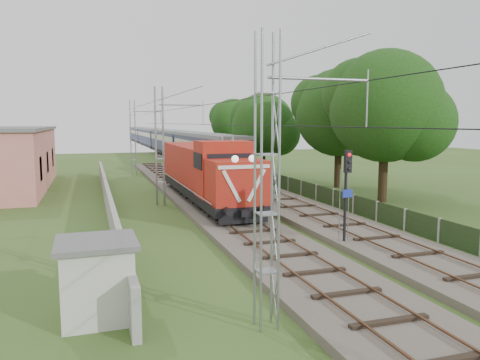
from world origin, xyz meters
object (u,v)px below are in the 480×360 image
object	(u,v)px
locomotive	(205,171)
relay_hut	(98,279)
coach_rake	(160,138)
signal_post	(347,181)

from	to	relation	value
locomotive	relay_hut	size ratio (longest dim) A/B	7.58
coach_rake	relay_hut	xyz separation A→B (m)	(-12.40, -74.29, -1.49)
signal_post	locomotive	bearing A→B (deg)	104.43
signal_post	relay_hut	distance (m)	11.83
locomotive	relay_hut	world-z (taller)	locomotive
locomotive	coach_rake	bearing A→B (deg)	84.96
signal_post	relay_hut	bearing A→B (deg)	-157.01
coach_rake	relay_hut	world-z (taller)	coach_rake
signal_post	coach_rake	bearing A→B (deg)	88.65
signal_post	relay_hut	xyz separation A→B (m)	(-10.75, -4.56, -1.88)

